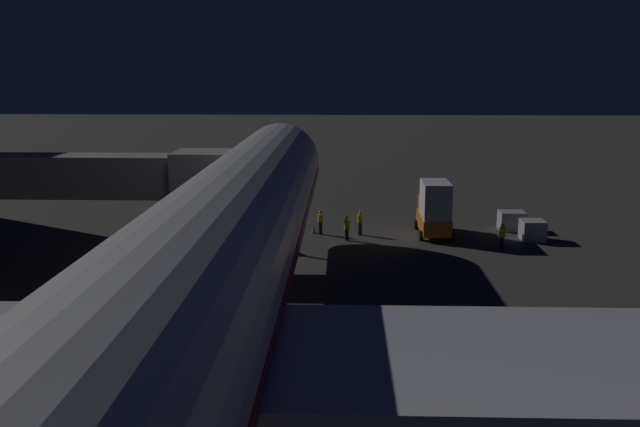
# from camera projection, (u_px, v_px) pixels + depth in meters

# --- Properties ---
(ground_plane) EXTENTS (320.00, 320.00, 0.00)m
(ground_plane) POSITION_uv_depth(u_px,v_px,m) (228.00, 385.00, 27.41)
(ground_plane) COLOR #383533
(airliner_at_gate) EXTENTS (51.96, 70.13, 17.87)m
(airliner_at_gate) POSITION_uv_depth(u_px,v_px,m) (169.00, 330.00, 18.07)
(airliner_at_gate) COLOR silver
(airliner_at_gate) RESTS_ON ground_plane
(jet_bridge) EXTENTS (20.88, 3.40, 7.03)m
(jet_bridge) POSITION_uv_depth(u_px,v_px,m) (83.00, 176.00, 43.04)
(jet_bridge) COLOR #9E9E99
(jet_bridge) RESTS_ON ground_plane
(cargo_truck_aft) EXTENTS (2.36, 5.14, 3.98)m
(cargo_truck_aft) POSITION_uv_depth(u_px,v_px,m) (434.00, 208.00, 51.51)
(cargo_truck_aft) COLOR orange
(cargo_truck_aft) RESTS_ON ground_plane
(baggage_container_near_belt) EXTENTS (1.87, 1.65, 1.41)m
(baggage_container_near_belt) POSITION_uv_depth(u_px,v_px,m) (512.00, 221.00, 53.44)
(baggage_container_near_belt) COLOR #B7BABF
(baggage_container_near_belt) RESTS_ON ground_plane
(baggage_container_far_row) EXTENTS (1.59, 1.75, 1.41)m
(baggage_container_far_row) POSITION_uv_depth(u_px,v_px,m) (533.00, 230.00, 50.33)
(baggage_container_far_row) COLOR #B7BABF
(baggage_container_far_row) RESTS_ON ground_plane
(ground_crew_near_nose_gear) EXTENTS (0.40, 0.40, 1.74)m
(ground_crew_near_nose_gear) POSITION_uv_depth(u_px,v_px,m) (502.00, 235.00, 47.88)
(ground_crew_near_nose_gear) COLOR black
(ground_crew_near_nose_gear) RESTS_ON ground_plane
(ground_crew_by_belt_loader) EXTENTS (0.40, 0.40, 1.78)m
(ground_crew_by_belt_loader) POSITION_uv_depth(u_px,v_px,m) (360.00, 222.00, 51.75)
(ground_crew_by_belt_loader) COLOR black
(ground_crew_by_belt_loader) RESTS_ON ground_plane
(ground_crew_marshaller_fwd) EXTENTS (0.40, 0.40, 1.75)m
(ground_crew_marshaller_fwd) POSITION_uv_depth(u_px,v_px,m) (321.00, 221.00, 51.98)
(ground_crew_marshaller_fwd) COLOR black
(ground_crew_marshaller_fwd) RESTS_ON ground_plane
(ground_crew_under_port_wing) EXTENTS (0.40, 0.40, 1.75)m
(ground_crew_under_port_wing) POSITION_uv_depth(u_px,v_px,m) (347.00, 227.00, 50.14)
(ground_crew_under_port_wing) COLOR black
(ground_crew_under_port_wing) RESTS_ON ground_plane
(traffic_cone_nose_port) EXTENTS (0.36, 0.36, 0.55)m
(traffic_cone_nose_port) POSITION_uv_depth(u_px,v_px,m) (314.00, 229.00, 52.53)
(traffic_cone_nose_port) COLOR orange
(traffic_cone_nose_port) RESTS_ON ground_plane
(traffic_cone_nose_starboard) EXTENTS (0.36, 0.36, 0.55)m
(traffic_cone_nose_starboard) POSITION_uv_depth(u_px,v_px,m) (254.00, 229.00, 52.67)
(traffic_cone_nose_starboard) COLOR orange
(traffic_cone_nose_starboard) RESTS_ON ground_plane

